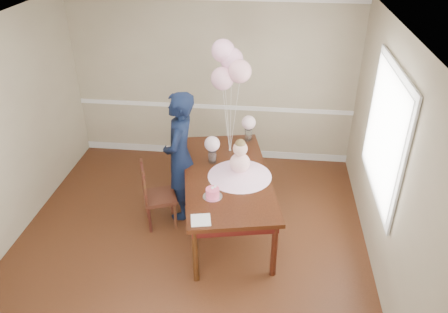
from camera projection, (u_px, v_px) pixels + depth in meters
floor at (187, 253)px, 5.45m from camera, size 4.50×5.00×0.00m
ceiling at (175, 36)px, 4.10m from camera, size 4.50×5.00×0.02m
wall_back at (213, 80)px, 6.92m from camera, size 4.50×0.02×2.70m
wall_right at (394, 172)px, 4.55m from camera, size 0.02×5.00×2.70m
chair_rail_trim at (213, 107)px, 7.14m from camera, size 4.50×0.02×0.07m
baseboard_trim at (214, 151)px, 7.56m from camera, size 4.50×0.02×0.12m
window_frame at (385, 134)px, 4.88m from camera, size 0.02×1.66×1.56m
window_blinds at (384, 134)px, 4.89m from camera, size 0.01×1.50×1.40m
dining_table_top at (227, 176)px, 5.56m from camera, size 1.48×2.30×0.05m
table_apron at (227, 181)px, 5.60m from camera, size 1.35×2.18×0.11m
table_leg_fl at (195, 255)px, 4.88m from camera, size 0.09×0.09×0.75m
table_leg_fr at (274, 250)px, 4.96m from camera, size 0.09×0.09×0.75m
table_leg_bl at (191, 165)px, 6.57m from camera, size 0.09×0.09×0.75m
table_leg_br at (249, 162)px, 6.64m from camera, size 0.09×0.09×0.75m
baby_skirt at (240, 172)px, 5.49m from camera, size 0.96×0.96×0.11m
baby_torso at (240, 163)px, 5.42m from camera, size 0.26×0.26×0.26m
baby_head at (240, 149)px, 5.32m from camera, size 0.18×0.18×0.18m
baby_hair at (240, 144)px, 5.29m from camera, size 0.13×0.13×0.13m
cake_platter at (213, 197)px, 5.12m from camera, size 0.28×0.28×0.01m
birthday_cake at (213, 193)px, 5.09m from camera, size 0.19×0.19×0.11m
cake_flower_a at (212, 188)px, 5.05m from camera, size 0.03×0.03×0.03m
cake_flower_b at (215, 187)px, 5.08m from camera, size 0.03×0.03×0.03m
rose_vase_near at (212, 157)px, 5.77m from camera, size 0.13×0.13×0.17m
roses_near at (212, 144)px, 5.67m from camera, size 0.20×0.20×0.20m
rose_vase_far at (248, 134)px, 6.32m from camera, size 0.13×0.13×0.17m
roses_far at (249, 123)px, 6.22m from camera, size 0.20×0.20×0.20m
napkin at (201, 220)px, 4.74m from camera, size 0.25×0.25×0.01m
balloon_weight at (230, 151)px, 6.06m from camera, size 0.05×0.05×0.02m
balloon_a at (222, 79)px, 5.52m from camera, size 0.30×0.30×0.30m
balloon_b at (240, 71)px, 5.44m from camera, size 0.30×0.30×0.30m
balloon_c at (232, 59)px, 5.51m from camera, size 0.30×0.30×0.30m
balloon_d at (223, 51)px, 5.47m from camera, size 0.30×0.30×0.30m
balloon_ribbon_a at (226, 122)px, 5.83m from camera, size 0.10×0.02×0.89m
balloon_ribbon_b at (235, 119)px, 5.79m from camera, size 0.12×0.03×0.99m
balloon_ribbon_c at (231, 113)px, 5.83m from camera, size 0.01×0.10×1.10m
balloon_ribbon_d at (227, 109)px, 5.80m from camera, size 0.11×0.09×1.21m
dining_chair_seat at (160, 197)px, 5.77m from camera, size 0.53×0.53×0.05m
chair_leg_fl at (150, 220)px, 5.70m from camera, size 0.05×0.05×0.40m
chair_leg_fr at (175, 216)px, 5.77m from camera, size 0.05×0.05×0.40m
chair_leg_bl at (147, 205)px, 5.98m from camera, size 0.05×0.05×0.40m
chair_leg_br at (172, 201)px, 6.06m from camera, size 0.05×0.05×0.40m
chair_back_post_l at (145, 189)px, 5.45m from camera, size 0.05×0.05×0.52m
chair_back_post_r at (143, 175)px, 5.73m from camera, size 0.05×0.05×0.52m
chair_slat_low at (145, 189)px, 5.65m from camera, size 0.16×0.36×0.05m
chair_slat_mid at (143, 179)px, 5.57m from camera, size 0.16×0.36×0.05m
chair_slat_top at (142, 169)px, 5.50m from camera, size 0.16×0.36×0.05m
woman at (180, 157)px, 5.73m from camera, size 0.46×0.67×1.80m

